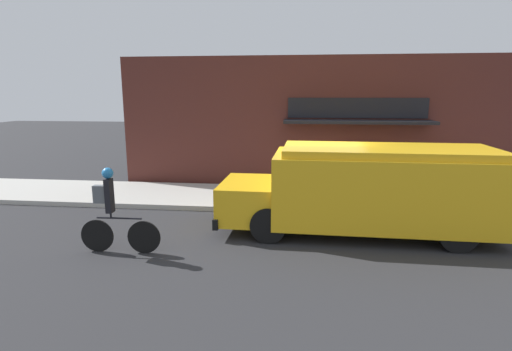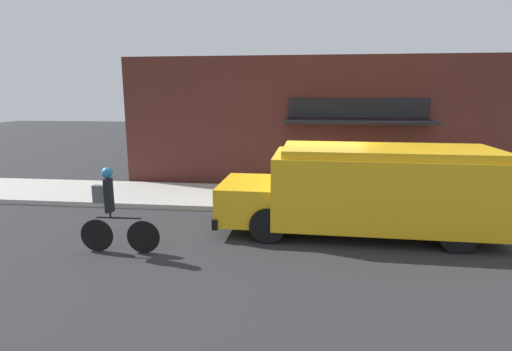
% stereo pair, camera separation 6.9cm
% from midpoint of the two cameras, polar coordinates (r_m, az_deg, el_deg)
% --- Properties ---
extents(ground_plane, '(70.00, 70.00, 0.00)m').
position_cam_midpoint_polar(ground_plane, '(11.00, 8.10, -5.60)').
color(ground_plane, '#2B2B2D').
extents(sidewalk, '(28.00, 2.85, 0.14)m').
position_cam_midpoint_polar(sidewalk, '(12.35, 7.94, -3.33)').
color(sidewalk, '#ADAAA3').
rests_on(sidewalk, ground_plane).
extents(storefront, '(13.23, 1.07, 4.47)m').
position_cam_midpoint_polar(storefront, '(13.66, 8.33, 7.35)').
color(storefront, '#4C231E').
rests_on(storefront, ground_plane).
extents(school_bus, '(6.45, 2.72, 2.05)m').
position_cam_midpoint_polar(school_bus, '(9.60, 15.75, -1.77)').
color(school_bus, yellow).
rests_on(school_bus, ground_plane).
extents(cyclist, '(1.68, 0.22, 1.79)m').
position_cam_midpoint_polar(cyclist, '(8.68, -19.96, -4.94)').
color(cyclist, black).
rests_on(cyclist, ground_plane).
extents(trash_bin, '(0.59, 0.59, 0.82)m').
position_cam_midpoint_polar(trash_bin, '(12.50, 14.36, -1.12)').
color(trash_bin, '#2D5138').
rests_on(trash_bin, sidewalk).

